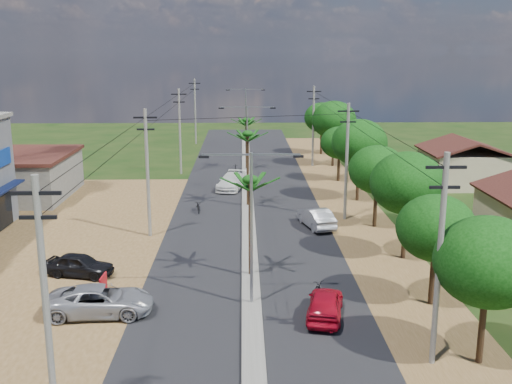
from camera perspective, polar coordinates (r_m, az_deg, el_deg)
ground at (r=31.40m, az=-0.43°, el=-10.76°), size 160.00×160.00×0.00m
road at (r=45.50m, az=-0.72°, el=-3.00°), size 12.00×110.00×0.04m
median at (r=48.37m, az=-0.76°, el=-1.92°), size 1.00×90.00×0.18m
dirt_lot_west at (r=41.48m, az=-21.92°, el=-5.64°), size 18.00×46.00×0.04m
dirt_shoulder_east at (r=46.37m, az=9.86°, el=-2.90°), size 5.00×90.00×0.03m
low_shed at (r=57.58m, az=-22.22°, el=1.47°), size 10.40×10.40×3.95m
house_east_far at (r=61.46m, az=19.14°, el=2.83°), size 7.60×7.50×4.60m
tree_east_a at (r=26.10m, az=21.24°, el=-6.23°), size 4.40×4.40×6.37m
tree_east_b at (r=31.49m, az=16.76°, el=-3.31°), size 4.00×4.00×5.83m
tree_east_c at (r=37.91m, az=14.21°, el=0.81°), size 4.60×4.60×6.83m
tree_east_d at (r=44.59m, az=11.46°, el=2.10°), size 4.20×4.20×6.13m
tree_east_e at (r=52.22m, az=9.81°, el=4.63°), size 4.80×4.80×7.14m
tree_east_f at (r=60.11m, az=7.95°, el=4.67°), size 3.80×3.80×5.52m
tree_east_g at (r=67.86m, az=7.43°, el=6.82°), size 5.00×5.00×7.38m
tree_east_h at (r=75.76m, az=6.29°, el=7.06°), size 4.40×4.40×6.52m
palm_median_near at (r=33.47m, az=-0.55°, el=0.76°), size 2.00×2.00×6.15m
palm_median_mid at (r=49.15m, az=-0.80°, el=5.24°), size 2.00×2.00×6.55m
palm_median_far at (r=65.10m, az=-0.92°, el=6.67°), size 2.00×2.00×5.85m
streetlight_near at (r=29.77m, az=-0.45°, el=-2.33°), size 5.10×0.18×8.00m
streetlight_mid at (r=54.26m, az=-0.84°, el=4.82°), size 5.10×0.18×8.00m
streetlight_far at (r=79.07m, az=-0.99°, el=7.51°), size 5.10×0.18×8.00m
utility_pole_w_a at (r=21.37m, az=-19.42°, el=-9.65°), size 1.60×0.24×9.00m
utility_pole_w_b at (r=41.97m, az=-10.30°, el=2.04°), size 1.60×0.24×9.00m
utility_pole_w_c at (r=63.52m, az=-7.27°, el=5.94°), size 1.60×0.24×9.00m
utility_pole_w_d at (r=84.31m, az=-5.82°, el=7.79°), size 1.60×0.24×9.00m
utility_pole_e_a at (r=25.32m, az=17.08°, el=-5.86°), size 1.60×0.24×9.00m
utility_pole_e_b at (r=46.07m, az=8.63°, el=3.10°), size 1.60×0.24×9.00m
utility_pole_e_c at (r=67.61m, az=5.48°, el=6.43°), size 1.60×0.24×9.00m
car_red_near at (r=29.97m, az=6.60°, el=-10.61°), size 2.44×4.39×1.41m
car_silver_mid at (r=44.53m, az=5.75°, el=-2.48°), size 2.62×4.71×1.47m
car_white_far at (r=56.47m, az=-2.36°, el=0.97°), size 3.14×5.38×1.46m
car_parked_silver at (r=31.06m, az=-14.60°, el=-10.04°), size 5.36×2.67×1.46m
car_parked_dark at (r=36.42m, az=-16.44°, el=-6.73°), size 4.19×2.46×1.34m
moto_rider_east at (r=31.91m, az=6.31°, el=-9.56°), size 1.07×1.82×0.91m
moto_rider_west_a at (r=48.73m, az=-5.51°, el=-1.39°), size 0.88×1.91×0.96m
moto_rider_west_b at (r=64.14m, az=-1.97°, el=2.22°), size 0.49×1.54×0.92m
roadside_sign at (r=33.79m, az=-14.33°, el=-8.50°), size 0.15×1.20×1.00m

